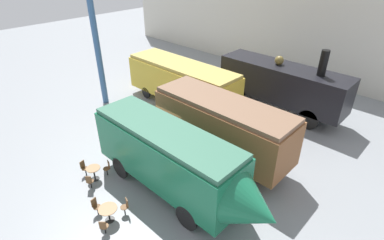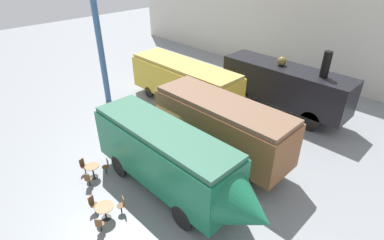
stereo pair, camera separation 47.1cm
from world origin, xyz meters
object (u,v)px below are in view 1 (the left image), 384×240
cafe_table_near (94,171)px  streamlined_locomotive (177,161)px  cafe_table_mid (108,211)px  visitor_person (177,148)px  passenger_coach_wooden (222,124)px  steam_locomotive (282,83)px  passenger_coach_vintage (182,81)px  cafe_chair_0 (108,167)px

cafe_table_near → streamlined_locomotive: bearing=28.5°
streamlined_locomotive → cafe_table_mid: 3.77m
cafe_table_mid → visitor_person: bearing=99.9°
cafe_table_mid → passenger_coach_wooden: bearing=84.8°
steam_locomotive → passenger_coach_vintage: 7.37m
passenger_coach_vintage → cafe_table_mid: size_ratio=11.18×
steam_locomotive → passenger_coach_vintage: size_ratio=1.00×
cafe_chair_0 → cafe_table_near: bearing=0.0°
cafe_table_mid → visitor_person: size_ratio=0.50×
streamlined_locomotive → cafe_table_mid: streamlined_locomotive is taller
passenger_coach_wooden → cafe_chair_0: passenger_coach_wooden is taller
cafe_table_near → cafe_table_mid: size_ratio=0.88×
steam_locomotive → visitor_person: (-1.02, -9.69, -1.28)m
steam_locomotive → cafe_table_near: 14.20m
passenger_coach_vintage → passenger_coach_wooden: (6.51, -3.34, 0.31)m
steam_locomotive → cafe_table_mid: size_ratio=11.19×
steam_locomotive → passenger_coach_wooden: size_ratio=1.15×
passenger_coach_vintage → cafe_chair_0: size_ratio=10.76×
passenger_coach_vintage → streamlined_locomotive: streamlined_locomotive is taller
passenger_coach_vintage → streamlined_locomotive: bearing=-46.2°
cafe_table_mid → cafe_chair_0: (-2.74, 1.73, -0.06)m
cafe_table_near → cafe_chair_0: size_ratio=0.85×
steam_locomotive → streamlined_locomotive: steam_locomotive is taller
streamlined_locomotive → cafe_chair_0: bearing=-158.7°
visitor_person → cafe_chair_0: bearing=-118.7°
passenger_coach_vintage → passenger_coach_wooden: size_ratio=1.15×
cafe_table_mid → cafe_chair_0: cafe_chair_0 is taller
cafe_table_near → visitor_person: visitor_person is taller
steam_locomotive → visitor_person: bearing=-96.0°
visitor_person → cafe_table_mid: bearing=-80.1°
passenger_coach_wooden → visitor_person: size_ratio=4.86×
steam_locomotive → passenger_coach_vintage: steam_locomotive is taller
streamlined_locomotive → visitor_person: streamlined_locomotive is taller
streamlined_locomotive → cafe_table_near: bearing=-151.5°
steam_locomotive → cafe_table_near: (-3.08, -13.77, -1.64)m
passenger_coach_wooden → streamlined_locomotive: 3.97m
visitor_person → passenger_coach_wooden: bearing=53.4°
steam_locomotive → passenger_coach_wooden: (0.52, -7.61, 0.04)m
passenger_coach_vintage → streamlined_locomotive: (6.98, -7.28, 0.22)m
passenger_coach_vintage → visitor_person: bearing=-47.4°
passenger_coach_vintage → visitor_person: (4.97, -5.41, -1.01)m
cafe_table_near → cafe_table_mid: bearing=-19.1°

